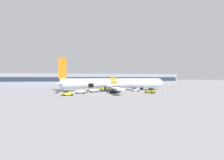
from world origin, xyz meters
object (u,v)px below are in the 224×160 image
baggage_cart_queued (81,92)px  ground_crew_supervisor (86,89)px  baggage_tug_mid (67,93)px  suitcase_on_tarmac_upright (87,92)px  airplane (111,83)px  ground_crew_helper (103,89)px  ground_crew_driver (103,89)px  baggage_tug_lead (150,91)px  ground_crew_loader_b (107,89)px  baggage_cart_loading (95,91)px  baggage_tug_rear (135,89)px  ground_crew_loader_a (101,89)px

baggage_cart_queued → ground_crew_supervisor: 4.58m
baggage_tug_mid → suitcase_on_tarmac_upright: bearing=51.7°
airplane → ground_crew_helper: bearing=-124.8°
ground_crew_driver → ground_crew_helper: (-0.26, -1.13, 0.04)m
baggage_tug_lead → baggage_tug_mid: (-24.13, -1.09, -0.08)m
ground_crew_driver → suitcase_on_tarmac_upright: 5.45m
ground_crew_helper → suitcase_on_tarmac_upright: bearing=179.4°
ground_crew_loader_b → ground_crew_driver: 1.53m
baggage_cart_loading → ground_crew_driver: size_ratio=2.19×
ground_crew_supervisor → airplane: bearing=21.1°
airplane → baggage_cart_queued: (-10.88, -7.76, -2.11)m
ground_crew_driver → ground_crew_helper: ground_crew_helper is taller
baggage_cart_queued → ground_crew_helper: (6.81, 1.90, 0.48)m
baggage_tug_rear → baggage_cart_loading: baggage_tug_rear is taller
baggage_cart_queued → ground_crew_supervisor: size_ratio=2.53×
ground_crew_supervisor → suitcase_on_tarmac_upright: ground_crew_supervisor is taller
baggage_cart_queued → ground_crew_driver: (7.08, 3.03, 0.44)m
airplane → baggage_cart_queued: airplane is taller
airplane → ground_crew_loader_a: 5.41m
baggage_cart_queued → ground_crew_driver: bearing=23.2°
airplane → ground_crew_loader_b: (-2.29, -4.53, -1.75)m
ground_crew_loader_b → ground_crew_helper: size_ratio=0.88×
baggage_tug_mid → ground_crew_loader_a: (10.10, 9.68, 0.25)m
baggage_tug_rear → ground_crew_loader_a: ground_crew_loader_a is taller
ground_crew_loader_a → ground_crew_helper: bearing=-85.7°
ground_crew_loader_a → suitcase_on_tarmac_upright: ground_crew_loader_a is taller
baggage_cart_queued → ground_crew_driver: size_ratio=2.38×
suitcase_on_tarmac_upright → ground_crew_helper: bearing=-0.6°
baggage_tug_mid → ground_crew_loader_b: size_ratio=2.07×
ground_crew_supervisor → baggage_tug_rear: bearing=-1.0°
baggage_cart_loading → ground_crew_supervisor: size_ratio=2.33×
baggage_tug_mid → ground_crew_driver: (10.59, 7.77, 0.28)m
ground_crew_driver → ground_crew_helper: 1.16m
baggage_tug_mid → ground_crew_supervisor: ground_crew_supervisor is taller
baggage_tug_rear → ground_crew_helper: bearing=-170.1°
baggage_tug_lead → ground_crew_driver: bearing=153.7°
baggage_tug_lead → baggage_cart_queued: (-20.61, 3.65, -0.24)m
suitcase_on_tarmac_upright → baggage_tug_rear: bearing=6.8°
airplane → baggage_tug_lead: 15.10m
ground_crew_helper → ground_crew_loader_b: bearing=36.8°
baggage_cart_loading → ground_crew_loader_a: bearing=44.4°
baggage_tug_lead → suitcase_on_tarmac_upright: (-18.84, 5.60, -0.37)m
ground_crew_driver → ground_crew_helper: size_ratio=0.96×
ground_crew_driver → ground_crew_loader_a: bearing=104.3°
airplane → ground_crew_helper: size_ratio=22.15×
airplane → ground_crew_loader_b: size_ratio=25.26×
airplane → baggage_cart_queued: bearing=-144.5°
baggage_tug_rear → ground_crew_driver: bearing=-175.5°
baggage_tug_lead → baggage_tug_rear: 7.87m
ground_crew_loader_a → baggage_tug_lead: bearing=-31.5°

